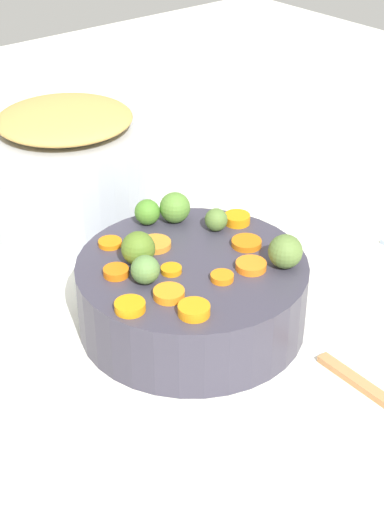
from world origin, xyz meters
name	(u,v)px	position (x,y,z in m)	size (l,w,h in m)	color
tabletop	(201,345)	(0.00, 0.00, 0.01)	(2.40, 2.40, 0.02)	white
serving_bowl_carrots	(192,294)	(0.03, -0.01, 0.06)	(0.27, 0.27, 0.09)	#393645
metal_pot	(70,176)	(0.34, -0.03, 0.09)	(0.23, 0.23, 0.15)	#B1B8C3
stuffing_mound	(64,119)	(0.34, -0.03, 0.18)	(0.19, 0.19, 0.03)	tan
carrot_slice_0	(155,244)	(0.09, 0.00, 0.11)	(0.04, 0.04, 0.01)	orange
carrot_slice_1	(246,243)	(0.02, -0.09, 0.11)	(0.04, 0.04, 0.01)	orange
carrot_slice_2	(110,243)	(0.12, 0.04, 0.11)	(0.03, 0.03, 0.01)	orange
carrot_slice_3	(194,310)	(-0.05, 0.05, 0.11)	(0.03, 0.03, 0.01)	orange
carrot_slice_4	(169,294)	(-0.01, 0.05, 0.11)	(0.03, 0.03, 0.01)	orange
carrot_slice_5	(251,266)	(-0.02, -0.06, 0.11)	(0.04, 0.04, 0.01)	orange
carrot_slice_6	(171,270)	(0.03, 0.02, 0.11)	(0.02, 0.02, 0.01)	orange
carrot_slice_7	(222,277)	(-0.02, -0.01, 0.11)	(0.03, 0.03, 0.01)	orange
carrot_slice_8	(131,307)	(0.00, 0.10, 0.11)	(0.03, 0.03, 0.01)	orange
carrot_slice_9	(116,272)	(0.06, 0.07, 0.11)	(0.03, 0.03, 0.01)	orange
carrot_slice_10	(237,219)	(0.07, -0.11, 0.11)	(0.03, 0.03, 0.01)	orange
brussels_sprout_0	(285,251)	(-0.04, -0.09, 0.13)	(0.04, 0.04, 0.04)	#5A7837
brussels_sprout_1	(138,248)	(0.07, 0.04, 0.13)	(0.04, 0.04, 0.04)	#537424
brussels_sprout_2	(147,212)	(0.14, -0.03, 0.12)	(0.03, 0.03, 0.03)	#4B8429
brussels_sprout_3	(145,270)	(0.03, 0.05, 0.12)	(0.03, 0.03, 0.03)	#588240
brussels_sprout_4	(216,220)	(0.07, -0.08, 0.12)	(0.03, 0.03, 0.03)	#577835
brussels_sprout_5	(175,207)	(0.12, -0.06, 0.12)	(0.04, 0.04, 0.04)	#558732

